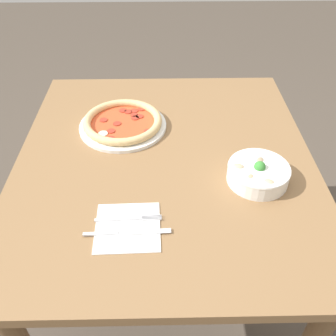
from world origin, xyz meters
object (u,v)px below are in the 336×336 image
pizza (123,123)px  fork (127,219)px  bowl (258,172)px  knife (123,233)px

pizza → fork: size_ratio=1.72×
bowl → fork: (0.14, -0.36, -0.02)m
pizza → knife: 0.47m
fork → bowl: bearing=19.8°
bowl → knife: size_ratio=0.81×
pizza → fork: 0.42m
pizza → knife: (0.47, 0.03, -0.01)m
pizza → bowl: bowl is taller
bowl → fork: size_ratio=1.02×
bowl → knife: 0.41m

